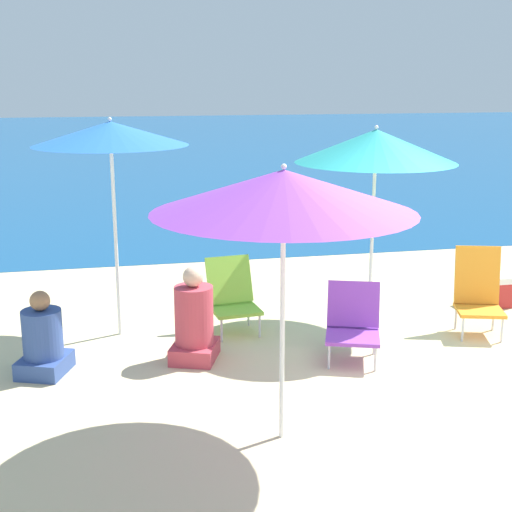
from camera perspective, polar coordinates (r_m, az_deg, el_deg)
ground_plane at (r=6.42m, az=16.85°, el=-10.62°), size 60.00×60.00×0.00m
sea_water at (r=30.23m, az=-6.44°, el=9.10°), size 60.00×40.00×0.01m
beach_umbrella_purple at (r=4.92m, az=2.22°, el=5.17°), size 1.86×1.86×2.05m
beach_umbrella_teal at (r=7.53m, az=9.56°, el=8.65°), size 1.68×1.68×2.14m
beach_umbrella_blue at (r=7.21m, az=-11.57°, el=9.55°), size 1.53×1.53×2.24m
beach_chair_orange at (r=7.80m, az=17.35°, el=-2.65°), size 0.58×0.60×0.90m
beach_chair_lime at (r=7.52m, az=-1.92°, el=-3.10°), size 0.54×0.60×0.77m
beach_chair_purple at (r=6.87m, az=7.76°, el=-5.22°), size 0.66×0.72×0.71m
person_seated_near at (r=6.77m, az=-4.97°, el=-5.34°), size 0.55×0.59×0.92m
person_seated_far at (r=6.74m, az=-16.67°, el=-6.58°), size 0.53×0.57×0.78m
cooler_box at (r=8.82m, az=18.28°, el=-2.61°), size 0.43×0.34×0.37m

